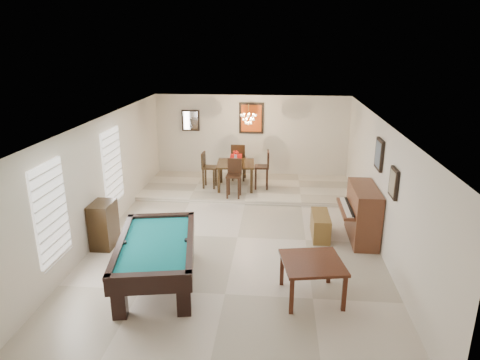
% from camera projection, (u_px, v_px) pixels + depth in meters
% --- Properties ---
extents(ground_plane, '(6.00, 9.00, 0.02)m').
position_uv_depth(ground_plane, '(238.00, 238.00, 9.51)').
color(ground_plane, beige).
extents(wall_back, '(6.00, 0.04, 2.60)m').
position_uv_depth(wall_back, '(251.00, 137.00, 13.36)').
color(wall_back, silver).
rests_on(wall_back, ground_plane).
extents(wall_front, '(6.00, 0.04, 2.60)m').
position_uv_depth(wall_front, '(199.00, 306.00, 4.84)').
color(wall_front, silver).
rests_on(wall_front, ground_plane).
extents(wall_left, '(0.04, 9.00, 2.60)m').
position_uv_depth(wall_left, '(101.00, 178.00, 9.36)').
color(wall_left, silver).
rests_on(wall_left, ground_plane).
extents(wall_right, '(0.04, 9.00, 2.60)m').
position_uv_depth(wall_right, '(382.00, 186.00, 8.84)').
color(wall_right, silver).
rests_on(wall_right, ground_plane).
extents(ceiling, '(6.00, 9.00, 0.04)m').
position_uv_depth(ceiling, '(237.00, 121.00, 8.70)').
color(ceiling, white).
rests_on(ceiling, wall_back).
extents(dining_step, '(6.00, 2.50, 0.12)m').
position_uv_depth(dining_step, '(248.00, 187.00, 12.56)').
color(dining_step, beige).
rests_on(dining_step, ground_plane).
extents(window_left_front, '(0.06, 1.00, 1.70)m').
position_uv_depth(window_left_front, '(51.00, 212.00, 7.24)').
color(window_left_front, white).
rests_on(window_left_front, wall_left).
extents(window_left_rear, '(0.06, 1.00, 1.70)m').
position_uv_depth(window_left_rear, '(112.00, 166.00, 9.89)').
color(window_left_rear, white).
rests_on(window_left_rear, wall_left).
extents(pool_table, '(1.72, 2.61, 0.80)m').
position_uv_depth(pool_table, '(157.00, 263.00, 7.60)').
color(pool_table, black).
rests_on(pool_table, ground_plane).
extents(square_table, '(1.14, 1.14, 0.68)m').
position_uv_depth(square_table, '(312.00, 279.00, 7.20)').
color(square_table, '#36180D').
rests_on(square_table, ground_plane).
extents(upright_piano, '(0.80, 1.43, 1.20)m').
position_uv_depth(upright_piano, '(356.00, 213.00, 9.28)').
color(upright_piano, brown).
rests_on(upright_piano, ground_plane).
extents(piano_bench, '(0.38, 0.95, 0.53)m').
position_uv_depth(piano_bench, '(320.00, 226.00, 9.47)').
color(piano_bench, brown).
rests_on(piano_bench, ground_plane).
extents(apothecary_chest, '(0.43, 0.65, 0.98)m').
position_uv_depth(apothecary_chest, '(104.00, 225.00, 8.97)').
color(apothecary_chest, black).
rests_on(apothecary_chest, ground_plane).
extents(dining_table, '(1.11, 1.11, 0.86)m').
position_uv_depth(dining_table, '(236.00, 173.00, 12.24)').
color(dining_table, black).
rests_on(dining_table, dining_step).
extents(flower_vase, '(0.15, 0.15, 0.25)m').
position_uv_depth(flower_vase, '(236.00, 154.00, 12.07)').
color(flower_vase, red).
rests_on(flower_vase, dining_table).
extents(dining_chair_south, '(0.40, 0.40, 1.04)m').
position_uv_depth(dining_chair_south, '(234.00, 179.00, 11.47)').
color(dining_chair_south, black).
rests_on(dining_chair_south, dining_step).
extents(dining_chair_north, '(0.44, 0.44, 1.13)m').
position_uv_depth(dining_chair_north, '(239.00, 162.00, 12.93)').
color(dining_chair_north, black).
rests_on(dining_chair_north, dining_step).
extents(dining_chair_west, '(0.40, 0.40, 1.03)m').
position_uv_depth(dining_chair_west, '(210.00, 170.00, 12.25)').
color(dining_chair_west, black).
rests_on(dining_chair_west, dining_step).
extents(dining_chair_east, '(0.43, 0.43, 1.09)m').
position_uv_depth(dining_chair_east, '(261.00, 170.00, 12.18)').
color(dining_chair_east, black).
rests_on(dining_chair_east, dining_step).
extents(chandelier, '(0.44, 0.44, 0.60)m').
position_uv_depth(chandelier, '(248.00, 115.00, 11.85)').
color(chandelier, '#FFE5B2').
rests_on(chandelier, ceiling).
extents(back_painting, '(0.75, 0.06, 0.95)m').
position_uv_depth(back_painting, '(251.00, 118.00, 13.14)').
color(back_painting, '#D84C14').
rests_on(back_painting, wall_back).
extents(back_mirror, '(0.55, 0.06, 0.65)m').
position_uv_depth(back_mirror, '(191.00, 120.00, 13.33)').
color(back_mirror, white).
rests_on(back_mirror, wall_back).
extents(right_picture_upper, '(0.06, 0.55, 0.65)m').
position_uv_depth(right_picture_upper, '(379.00, 154.00, 8.94)').
color(right_picture_upper, slate).
rests_on(right_picture_upper, wall_right).
extents(right_picture_lower, '(0.06, 0.45, 0.55)m').
position_uv_depth(right_picture_lower, '(394.00, 183.00, 7.78)').
color(right_picture_lower, gray).
rests_on(right_picture_lower, wall_right).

